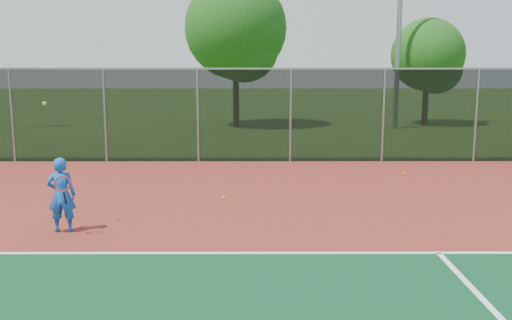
% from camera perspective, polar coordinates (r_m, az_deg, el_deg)
% --- Properties ---
extents(court_apron, '(30.00, 20.00, 0.02)m').
position_cam_1_polar(court_apron, '(9.05, 7.40, -11.42)').
color(court_apron, maroon).
rests_on(court_apron, ground).
extents(fence_back, '(30.00, 0.06, 3.03)m').
position_cam_1_polar(fence_back, '(18.47, 3.48, 4.59)').
color(fence_back, black).
rests_on(fence_back, court_apron).
extents(tennis_player, '(0.59, 0.62, 2.51)m').
position_cam_1_polar(tennis_player, '(11.55, -18.88, -3.30)').
color(tennis_player, blue).
rests_on(tennis_player, court_apron).
extents(practice_ball_0, '(0.07, 0.07, 0.07)m').
position_cam_1_polar(practice_ball_0, '(13.65, -3.26, -3.78)').
color(practice_ball_0, yellow).
rests_on(practice_ball_0, court_apron).
extents(practice_ball_1, '(0.07, 0.07, 0.07)m').
position_cam_1_polar(practice_ball_1, '(17.02, 14.51, -1.31)').
color(practice_ball_1, yellow).
rests_on(practice_ball_1, court_apron).
extents(tree_back_left, '(4.98, 4.98, 7.32)m').
position_cam_1_polar(tree_back_left, '(28.39, -1.86, 12.62)').
color(tree_back_left, '#352513').
rests_on(tree_back_left, ground).
extents(tree_back_mid, '(3.66, 3.66, 5.37)m').
position_cam_1_polar(tree_back_mid, '(30.35, 17.00, 9.71)').
color(tree_back_mid, '#352513').
rests_on(tree_back_mid, ground).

